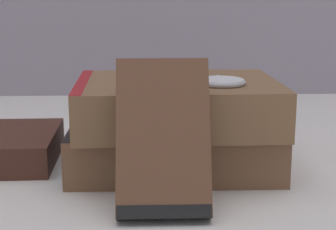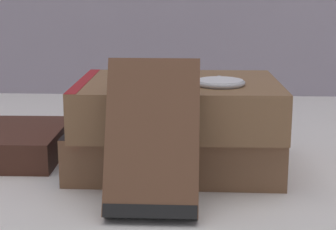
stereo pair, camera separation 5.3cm
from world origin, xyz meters
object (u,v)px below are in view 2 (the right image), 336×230
at_px(book_flat_bottom, 171,143).
at_px(book_leaning_front, 150,143).
at_px(reading_glasses, 141,131).
at_px(book_flat_top, 173,104).
at_px(pocket_watch, 220,83).

bearing_deg(book_flat_bottom, book_leaning_front, -95.01).
bearing_deg(book_flat_bottom, reading_glasses, 109.69).
distance_m(book_flat_top, reading_glasses, 0.19).
xyz_separation_m(book_flat_bottom, reading_glasses, (-0.05, 0.15, -0.02)).
relative_size(book_flat_bottom, pocket_watch, 4.17).
xyz_separation_m(book_flat_top, reading_glasses, (-0.05, 0.16, -0.08)).
bearing_deg(book_leaning_front, reading_glasses, 97.61).
height_order(book_flat_bottom, pocket_watch, pocket_watch).
bearing_deg(book_flat_top, book_flat_bottom, 97.38).
distance_m(book_leaning_front, pocket_watch, 0.12).
distance_m(book_flat_top, book_leaning_front, 0.12).
bearing_deg(book_flat_bottom, pocket_watch, -39.35).
height_order(pocket_watch, reading_glasses, pocket_watch).
distance_m(book_flat_bottom, book_flat_top, 0.05).
xyz_separation_m(book_flat_top, book_leaning_front, (-0.02, -0.12, -0.01)).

